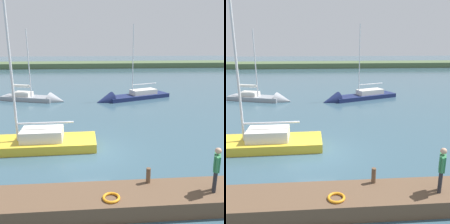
# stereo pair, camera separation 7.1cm
# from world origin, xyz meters

# --- Properties ---
(ground_plane) EXTENTS (200.00, 200.00, 0.00)m
(ground_plane) POSITION_xyz_m (0.00, 0.00, 0.00)
(ground_plane) COLOR #385666
(far_shoreline) EXTENTS (180.00, 8.00, 2.40)m
(far_shoreline) POSITION_xyz_m (0.00, -51.07, 0.00)
(far_shoreline) COLOR #4C603D
(far_shoreline) RESTS_ON ground_plane
(dock_pier) EXTENTS (24.31, 1.83, 0.67)m
(dock_pier) POSITION_xyz_m (0.00, 5.17, 0.33)
(dock_pier) COLOR brown
(dock_pier) RESTS_ON ground_plane
(mooring_post_near) EXTENTS (0.18, 0.18, 0.64)m
(mooring_post_near) POSITION_xyz_m (-2.43, 4.52, 0.98)
(mooring_post_near) COLOR brown
(mooring_post_near) RESTS_ON dock_pier
(life_ring_buoy) EXTENTS (0.66, 0.66, 0.10)m
(life_ring_buoy) POSITION_xyz_m (-0.84, 5.53, 0.72)
(life_ring_buoy) COLOR orange
(life_ring_buoy) RESTS_ON dock_pier
(sailboat_far_right) EXTENTS (9.33, 2.56, 11.57)m
(sailboat_far_right) POSITION_xyz_m (4.94, -0.95, 0.14)
(sailboat_far_right) COLOR gold
(sailboat_far_right) RESTS_ON ground_plane
(sailboat_outer_mooring) EXTENTS (8.82, 5.08, 8.95)m
(sailboat_outer_mooring) POSITION_xyz_m (-4.21, -13.82, 0.11)
(sailboat_outer_mooring) COLOR navy
(sailboat_outer_mooring) RESTS_ON ground_plane
(sailboat_far_left) EXTENTS (7.29, 3.79, 8.27)m
(sailboat_far_left) POSITION_xyz_m (5.53, -14.04, 0.17)
(sailboat_far_left) COLOR gray
(sailboat_far_left) RESTS_ON ground_plane
(person_on_dock) EXTENTS (0.41, 0.61, 1.78)m
(person_on_dock) POSITION_xyz_m (-4.82, 5.33, 1.71)
(person_on_dock) COLOR #28282D
(person_on_dock) RESTS_ON dock_pier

